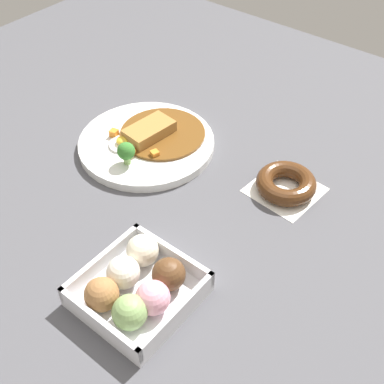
% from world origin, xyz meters
% --- Properties ---
extents(ground_plane, '(1.60, 1.60, 0.00)m').
position_xyz_m(ground_plane, '(0.00, 0.00, 0.00)').
color(ground_plane, '#4C4C51').
extents(curry_plate, '(0.28, 0.28, 0.07)m').
position_xyz_m(curry_plate, '(0.13, 0.08, 0.01)').
color(curry_plate, white).
rests_on(curry_plate, ground_plane).
extents(donut_box, '(0.17, 0.16, 0.06)m').
position_xyz_m(donut_box, '(-0.16, -0.16, 0.03)').
color(donut_box, white).
rests_on(donut_box, ground_plane).
extents(chocolate_ring_donut, '(0.13, 0.13, 0.03)m').
position_xyz_m(chocolate_ring_donut, '(0.19, -0.21, 0.02)').
color(chocolate_ring_donut, white).
rests_on(chocolate_ring_donut, ground_plane).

